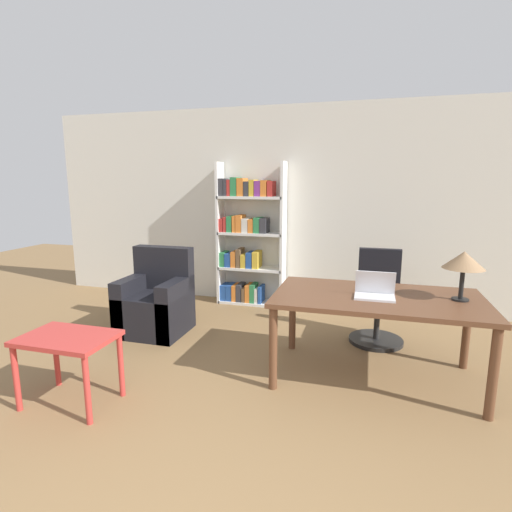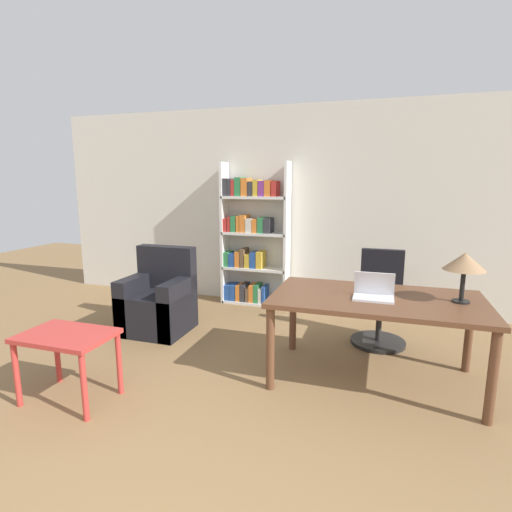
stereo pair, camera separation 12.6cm
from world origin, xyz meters
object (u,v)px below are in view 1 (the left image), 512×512
table_lamp (464,261)px  bookshelf (247,240)px  desk (377,305)px  side_table_blue (68,347)px  armchair (156,304)px  laptop (375,292)px  office_chair (378,303)px

table_lamp → bookshelf: bearing=143.9°
bookshelf → desk: bearing=-46.0°
table_lamp → side_table_blue: (-2.92, -1.12, -0.61)m
bookshelf → armchair: bearing=-117.2°
desk → armchair: (-2.40, 0.46, -0.34)m
desk → laptop: laptop is taller
side_table_blue → bookshelf: size_ratio=0.35×
laptop → side_table_blue: laptop is taller
laptop → side_table_blue: size_ratio=0.47×
laptop → bookshelf: (-1.70, 1.84, 0.11)m
laptop → table_lamp: (0.68, 0.11, 0.28)m
desk → office_chair: (0.03, 0.90, -0.25)m
side_table_blue → laptop: bearing=24.4°
laptop → table_lamp: bearing=9.0°
side_table_blue → armchair: armchair is taller
office_chair → bookshelf: size_ratio=0.50×
desk → table_lamp: 0.77m
laptop → armchair: bearing=167.6°
laptop → office_chair: 1.03m
bookshelf → side_table_blue: bearing=-100.8°
side_table_blue → armchair: bearing=94.9°
laptop → office_chair: office_chair is taller
table_lamp → office_chair: bearing=126.2°
side_table_blue → bookshelf: bearing=79.2°
table_lamp → side_table_blue: size_ratio=0.58×
table_lamp → bookshelf: 2.94m
office_chair → bookshelf: bookshelf is taller
side_table_blue → bookshelf: 2.94m
side_table_blue → table_lamp: bearing=21.0°
armchair → bookshelf: 1.59m
laptop → office_chair: (0.06, 0.95, -0.38)m
office_chair → bookshelf: bearing=153.2°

